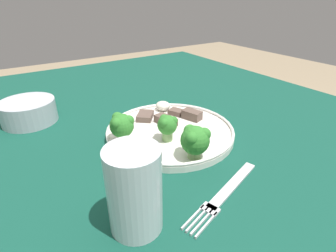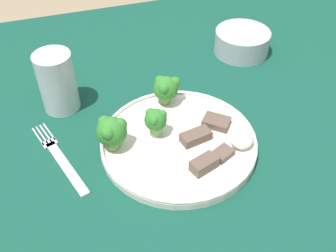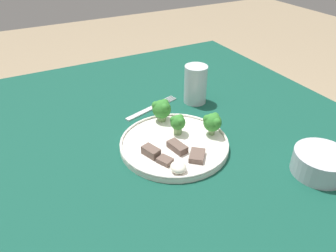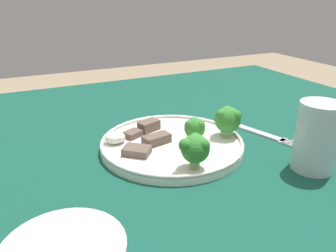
# 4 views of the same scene
# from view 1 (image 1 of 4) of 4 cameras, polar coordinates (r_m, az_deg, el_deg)

# --- Properties ---
(table) EXTENTS (1.28, 1.05, 0.74)m
(table) POSITION_cam_1_polar(r_m,az_deg,el_deg) (0.60, -1.61, -8.53)
(table) COLOR #114738
(table) RESTS_ON ground_plane
(dinner_plate) EXTENTS (0.26, 0.26, 0.02)m
(dinner_plate) POSITION_cam_1_polar(r_m,az_deg,el_deg) (0.53, 0.46, -1.11)
(dinner_plate) COLOR white
(dinner_plate) RESTS_ON table
(fork) EXTENTS (0.07, 0.18, 0.00)m
(fork) POSITION_cam_1_polar(r_m,az_deg,el_deg) (0.40, 12.30, -14.06)
(fork) COLOR silver
(fork) RESTS_ON table
(cream_bowl) EXTENTS (0.12, 0.12, 0.05)m
(cream_bowl) POSITION_cam_1_polar(r_m,az_deg,el_deg) (0.66, -28.07, 2.73)
(cream_bowl) COLOR #B7BCC6
(cream_bowl) RESTS_ON table
(drinking_glass) EXTENTS (0.07, 0.07, 0.11)m
(drinking_glass) POSITION_cam_1_polar(r_m,az_deg,el_deg) (0.32, -7.24, -14.56)
(drinking_glass) COLOR silver
(drinking_glass) RESTS_ON table
(broccoli_floret_near_rim_left) EXTENTS (0.05, 0.05, 0.06)m
(broccoli_floret_near_rim_left) POSITION_cam_1_polar(r_m,az_deg,el_deg) (0.43, 5.91, -3.01)
(broccoli_floret_near_rim_left) COLOR #7FA866
(broccoli_floret_near_rim_left) RESTS_ON dinner_plate
(broccoli_floret_center_left) EXTENTS (0.04, 0.04, 0.05)m
(broccoli_floret_center_left) POSITION_cam_1_polar(r_m,az_deg,el_deg) (0.48, -0.16, 0.15)
(broccoli_floret_center_left) COLOR #7FA866
(broccoli_floret_center_left) RESTS_ON dinner_plate
(broccoli_floret_back_left) EXTENTS (0.05, 0.04, 0.06)m
(broccoli_floret_back_left) POSITION_cam_1_polar(r_m,az_deg,el_deg) (0.48, -10.04, 0.19)
(broccoli_floret_back_left) COLOR #7FA866
(broccoli_floret_back_left) RESTS_ON dinner_plate
(meat_slice_front_slice) EXTENTS (0.05, 0.03, 0.02)m
(meat_slice_front_slice) POSITION_cam_1_polar(r_m,az_deg,el_deg) (0.55, -0.36, 1.15)
(meat_slice_front_slice) COLOR brown
(meat_slice_front_slice) RESTS_ON dinner_plate
(meat_slice_middle_slice) EXTENTS (0.05, 0.05, 0.01)m
(meat_slice_middle_slice) POSITION_cam_1_polar(r_m,az_deg,el_deg) (0.58, -4.99, 2.19)
(meat_slice_middle_slice) COLOR brown
(meat_slice_middle_slice) RESTS_ON dinner_plate
(meat_slice_rear_slice) EXTENTS (0.04, 0.04, 0.01)m
(meat_slice_rear_slice) POSITION_cam_1_polar(r_m,az_deg,el_deg) (0.60, 1.79, 3.07)
(meat_slice_rear_slice) COLOR brown
(meat_slice_rear_slice) RESTS_ON dinner_plate
(meat_slice_edge_slice) EXTENTS (0.05, 0.04, 0.02)m
(meat_slice_edge_slice) POSITION_cam_1_polar(r_m,az_deg,el_deg) (0.58, 5.22, 2.44)
(meat_slice_edge_slice) COLOR brown
(meat_slice_edge_slice) RESTS_ON dinner_plate
(sauce_dollop) EXTENTS (0.04, 0.03, 0.02)m
(sauce_dollop) POSITION_cam_1_polar(r_m,az_deg,el_deg) (0.62, -1.10, 4.42)
(sauce_dollop) COLOR silver
(sauce_dollop) RESTS_ON dinner_plate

